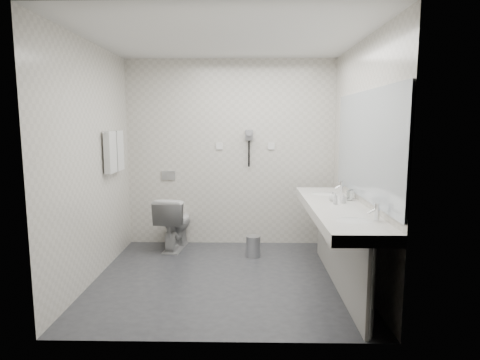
{
  "coord_description": "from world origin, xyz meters",
  "views": [
    {
      "loc": [
        0.23,
        -4.21,
        1.67
      ],
      "look_at": [
        0.15,
        0.15,
        1.05
      ],
      "focal_mm": 30.51,
      "sensor_mm": 36.0,
      "label": 1
    }
  ],
  "objects": [
    {
      "name": "basin_near",
      "position": [
        1.12,
        -0.85,
        0.83
      ],
      "size": [
        0.4,
        0.31,
        0.05
      ],
      "primitive_type": "ellipsoid",
      "color": "silver",
      "rests_on": "vanity_counter"
    },
    {
      "name": "vanity_panel",
      "position": [
        1.15,
        -0.2,
        0.38
      ],
      "size": [
        0.03,
        2.15,
        0.75
      ],
      "primitive_type": "cube",
      "color": "#989590",
      "rests_on": "floor"
    },
    {
      "name": "bin_lid",
      "position": [
        0.31,
        0.7,
        0.26
      ],
      "size": [
        0.18,
        0.18,
        0.02
      ],
      "primitive_type": "cylinder",
      "color": "#B2B5BA",
      "rests_on": "pedal_bin"
    },
    {
      "name": "flush_plate",
      "position": [
        -0.85,
        1.29,
        0.95
      ],
      "size": [
        0.18,
        0.02,
        0.12
      ],
      "primitive_type": "cube",
      "color": "#B2B5BA",
      "rests_on": "wall_back"
    },
    {
      "name": "towel_rail",
      "position": [
        -1.35,
        0.55,
        1.55
      ],
      "size": [
        0.02,
        0.62,
        0.02
      ],
      "primitive_type": "cylinder",
      "rotation": [
        1.57,
        0.0,
        0.0
      ],
      "color": "silver",
      "rests_on": "wall_left"
    },
    {
      "name": "towel_far",
      "position": [
        -1.34,
        0.69,
        1.33
      ],
      "size": [
        0.07,
        0.24,
        0.48
      ],
      "primitive_type": "cube",
      "color": "silver",
      "rests_on": "towel_rail"
    },
    {
      "name": "floor",
      "position": [
        0.0,
        0.0,
        0.0
      ],
      "size": [
        2.8,
        2.8,
        0.0
      ],
      "primitive_type": "plane",
      "color": "#2E2F33",
      "rests_on": "ground"
    },
    {
      "name": "pedal_bin",
      "position": [
        0.31,
        0.7,
        0.13
      ],
      "size": [
        0.22,
        0.22,
        0.25
      ],
      "primitive_type": "cylinder",
      "rotation": [
        0.0,
        0.0,
        -0.27
      ],
      "color": "#B2B5BA",
      "rests_on": "floor"
    },
    {
      "name": "mirror",
      "position": [
        1.39,
        -0.2,
        1.45
      ],
      "size": [
        0.02,
        2.2,
        1.05
      ],
      "primitive_type": "cube",
      "color": "#B2BCC6",
      "rests_on": "wall_right"
    },
    {
      "name": "switch_plate_a",
      "position": [
        -0.15,
        1.29,
        1.35
      ],
      "size": [
        0.09,
        0.02,
        0.09
      ],
      "primitive_type": "cube",
      "color": "silver",
      "rests_on": "wall_back"
    },
    {
      "name": "dryer_barrel",
      "position": [
        0.25,
        1.2,
        1.53
      ],
      "size": [
        0.08,
        0.14,
        0.08
      ],
      "primitive_type": "cylinder",
      "rotation": [
        1.57,
        0.0,
        0.0
      ],
      "color": "gray",
      "rests_on": "dryer_cradle"
    },
    {
      "name": "soap_bottle_c",
      "position": [
        1.12,
        -0.16,
        0.91
      ],
      "size": [
        0.06,
        0.06,
        0.12
      ],
      "primitive_type": "imported",
      "rotation": [
        0.0,
        0.0,
        -0.18
      ],
      "color": "silver",
      "rests_on": "vanity_counter"
    },
    {
      "name": "wall_back",
      "position": [
        0.0,
        1.3,
        1.25
      ],
      "size": [
        2.8,
        0.0,
        2.8
      ],
      "primitive_type": "plane",
      "rotation": [
        1.57,
        0.0,
        0.0
      ],
      "color": "beige",
      "rests_on": "floor"
    },
    {
      "name": "soap_bottle_b",
      "position": [
        1.12,
        0.01,
        0.9
      ],
      "size": [
        0.09,
        0.09,
        0.1
      ],
      "primitive_type": "imported",
      "rotation": [
        0.0,
        0.0,
        -0.16
      ],
      "color": "silver",
      "rests_on": "vanity_counter"
    },
    {
      "name": "basin_far",
      "position": [
        1.12,
        0.45,
        0.83
      ],
      "size": [
        0.4,
        0.31,
        0.05
      ],
      "primitive_type": "ellipsoid",
      "color": "silver",
      "rests_on": "vanity_counter"
    },
    {
      "name": "switch_plate_b",
      "position": [
        0.55,
        1.29,
        1.35
      ],
      "size": [
        0.09,
        0.02,
        0.09
      ],
      "primitive_type": "cube",
      "color": "silver",
      "rests_on": "wall_back"
    },
    {
      "name": "vanity_counter",
      "position": [
        1.12,
        -0.2,
        0.8
      ],
      "size": [
        0.55,
        2.2,
        0.1
      ],
      "primitive_type": "cube",
      "color": "silver",
      "rests_on": "floor"
    },
    {
      "name": "dryer_cradle",
      "position": [
        0.25,
        1.27,
        1.5
      ],
      "size": [
        0.1,
        0.04,
        0.14
      ],
      "primitive_type": "cube",
      "color": "gray",
      "rests_on": "wall_back"
    },
    {
      "name": "dryer_cord",
      "position": [
        0.25,
        1.26,
        1.25
      ],
      "size": [
        0.02,
        0.02,
        0.35
      ],
      "primitive_type": "cylinder",
      "color": "black",
      "rests_on": "dryer_cradle"
    },
    {
      "name": "ceiling",
      "position": [
        0.0,
        0.0,
        2.5
      ],
      "size": [
        2.8,
        2.8,
        0.0
      ],
      "primitive_type": "plane",
      "rotation": [
        3.14,
        0.0,
        0.0
      ],
      "color": "silver",
      "rests_on": "wall_back"
    },
    {
      "name": "wall_right",
      "position": [
        1.4,
        0.0,
        1.25
      ],
      "size": [
        0.0,
        2.6,
        2.6
      ],
      "primitive_type": "plane",
      "rotation": [
        1.57,
        0.0,
        -1.57
      ],
      "color": "beige",
      "rests_on": "floor"
    },
    {
      "name": "toilet",
      "position": [
        -0.74,
        1.04,
        0.35
      ],
      "size": [
        0.47,
        0.73,
        0.7
      ],
      "primitive_type": "imported",
      "rotation": [
        0.0,
        0.0,
        3.02
      ],
      "color": "silver",
      "rests_on": "floor"
    },
    {
      "name": "wall_left",
      "position": [
        -1.4,
        0.0,
        1.25
      ],
      "size": [
        0.0,
        2.6,
        2.6
      ],
      "primitive_type": "plane",
      "rotation": [
        1.57,
        0.0,
        1.57
      ],
      "color": "beige",
      "rests_on": "floor"
    },
    {
      "name": "vanity_post_near",
      "position": [
        1.18,
        -1.24,
        0.38
      ],
      "size": [
        0.06,
        0.06,
        0.75
      ],
      "primitive_type": "cylinder",
      "color": "silver",
      "rests_on": "floor"
    },
    {
      "name": "wall_front",
      "position": [
        0.0,
        -1.3,
        1.25
      ],
      "size": [
        2.8,
        0.0,
        2.8
      ],
      "primitive_type": "plane",
      "rotation": [
        -1.57,
        0.0,
        0.0
      ],
      "color": "beige",
      "rests_on": "floor"
    },
    {
      "name": "towel_near",
      "position": [
        -1.34,
        0.41,
        1.33
      ],
      "size": [
        0.07,
        0.24,
        0.48
      ],
      "primitive_type": "cube",
      "color": "silver",
      "rests_on": "towel_rail"
    },
    {
      "name": "vanity_post_far",
      "position": [
        1.18,
        0.84,
        0.38
      ],
      "size": [
        0.06,
        0.06,
        0.75
      ],
      "primitive_type": "cylinder",
      "color": "silver",
      "rests_on": "floor"
    },
    {
      "name": "glass_left",
      "position": [
        1.31,
        0.04,
        0.9
      ],
      "size": [
        0.07,
        0.07,
        0.1
      ],
      "primitive_type": "cylinder",
      "rotation": [
        0.0,
        0.0,
        0.4
      ],
      "color": "silver",
      "rests_on": "vanity_counter"
    },
    {
      "name": "faucet_far",
      "position": [
        1.32,
        0.45,
        0.92
      ],
      "size": [
        0.04,
        0.04,
        0.15
      ],
      "primitive_type": "cylinder",
      "color": "silver",
      "rests_on": "vanity_counter"
    },
    {
      "name": "soap_bottle_a",
      "position": [
        1.21,
        -0.1,
        0.9
      ],
      "size": [
        0.06,
        0.06,
        0.1
      ],
      "primitive_type": "imported",
      "rotation": [
        0.0,
        0.0,
        0.49
      ],
      "color": "silver",
      "rests_on": "vanity_counter"
    },
    {
      "name": "glass_right",
      "position": [
        1.36,
        0.14,
        0.9
      ],
      "size": [
        0.07,
        0.07,
        0.1
      ],
      "primitive_type": "cylinder",
      "rotation": [
        0.0,
        0.0,
        -0.19
      ],
      "color": "silver",
      "rests_on": "vanity_counter"
    },
    {
      "name": "faucet_near",
      "position": [
        1.32,
        -0.85,
        0.92
      ],
      "size": [
        0.04,
        0.04,
        0.15
      ],
      "primitive_type": "cylinder",
      "color": "silver",
      "rests_on": "vanity_counter"
    }
  ]
}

